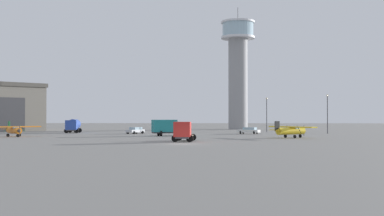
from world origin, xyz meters
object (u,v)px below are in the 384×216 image
object	(u,v)px
truck_flatbed_red	(183,132)
car_silver	(135,130)
truck_fuel_tanker_blue	(73,125)
light_post_east	(327,110)
airplane_orange	(14,130)
airplane_yellow	(290,130)
truck_box_teal	(169,127)
light_post_north	(267,111)
car_white	(249,130)
control_tower	(238,65)

from	to	relation	value
truck_flatbed_red	car_silver	world-z (taller)	truck_flatbed_red
truck_fuel_tanker_blue	light_post_east	world-z (taller)	light_post_east
airplane_orange	light_post_east	distance (m)	62.37
light_post_east	airplane_orange	bearing A→B (deg)	-162.39
airplane_yellow	truck_fuel_tanker_blue	world-z (taller)	truck_fuel_tanker_blue
truck_box_teal	light_post_north	world-z (taller)	light_post_north
car_silver	airplane_yellow	bearing A→B (deg)	87.50
truck_box_teal	truck_flatbed_red	size ratio (longest dim) A/B	1.01
truck_box_teal	airplane_orange	bearing A→B (deg)	169.63
airplane_yellow	airplane_orange	bearing A→B (deg)	137.82
light_post_east	airplane_yellow	bearing A→B (deg)	-116.73
airplane_orange	car_silver	bearing A→B (deg)	89.82
truck_box_teal	light_post_north	xyz separation A→B (m)	(20.55, 24.53, 3.17)
truck_flatbed_red	car_white	xyz separation A→B (m)	(11.43, 31.62, -0.62)
truck_box_teal	control_tower	bearing A→B (deg)	51.50
control_tower	airplane_yellow	xyz separation A→B (m)	(6.17, -55.70, -16.73)
airplane_yellow	car_white	xyz separation A→B (m)	(-5.58, 19.13, -0.58)
car_silver	truck_flatbed_red	bearing A→B (deg)	51.51
truck_flatbed_red	car_white	size ratio (longest dim) A/B	1.41
car_silver	car_white	bearing A→B (deg)	121.14
light_post_north	car_white	bearing A→B (deg)	-110.30
truck_flatbed_red	light_post_east	bearing A→B (deg)	143.92
airplane_orange	light_post_north	distance (m)	56.33
airplane_yellow	car_silver	size ratio (longest dim) A/B	1.86
truck_box_teal	light_post_north	size ratio (longest dim) A/B	0.86
airplane_orange	car_white	xyz separation A→B (m)	(42.69, 15.97, -0.52)
control_tower	truck_box_teal	size ratio (longest dim) A/B	4.99
airplane_yellow	car_silver	distance (m)	34.68
truck_fuel_tanker_blue	light_post_north	xyz separation A→B (m)	(43.16, 9.12, 3.14)
airplane_yellow	truck_fuel_tanker_blue	xyz separation A→B (m)	(-43.68, 23.70, 0.37)
car_silver	light_post_east	xyz separation A→B (m)	(40.22, 3.21, 4.20)
airplane_yellow	light_post_east	size ratio (longest dim) A/B	1.01
car_white	airplane_yellow	bearing A→B (deg)	131.71
truck_fuel_tanker_blue	truck_box_teal	distance (m)	27.36
truck_fuel_tanker_blue	car_silver	xyz separation A→B (m)	(14.53, -4.91, -0.95)
truck_box_teal	light_post_east	world-z (taller)	light_post_east
car_silver	car_white	distance (m)	23.56
airplane_orange	car_silver	distance (m)	24.70
truck_box_teal	airplane_yellow	bearing A→B (deg)	-42.55
truck_flatbed_red	truck_fuel_tanker_blue	bearing A→B (deg)	-140.53
airplane_yellow	car_white	bearing A→B (deg)	67.82
control_tower	car_white	xyz separation A→B (m)	(0.59, -36.57, -17.31)
truck_fuel_tanker_blue	truck_box_teal	xyz separation A→B (m)	(22.61, -15.41, -0.02)
airplane_yellow	light_post_north	bearing A→B (deg)	52.45
truck_flatbed_red	airplane_yellow	bearing A→B (deg)	129.37
truck_box_teal	car_silver	world-z (taller)	truck_box_teal
airplane_yellow	airplane_orange	size ratio (longest dim) A/B	1.06
truck_fuel_tanker_blue	light_post_north	size ratio (longest dim) A/B	0.73
truck_box_teal	light_post_east	bearing A→B (deg)	2.02
truck_box_teal	light_post_east	distance (m)	35.09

